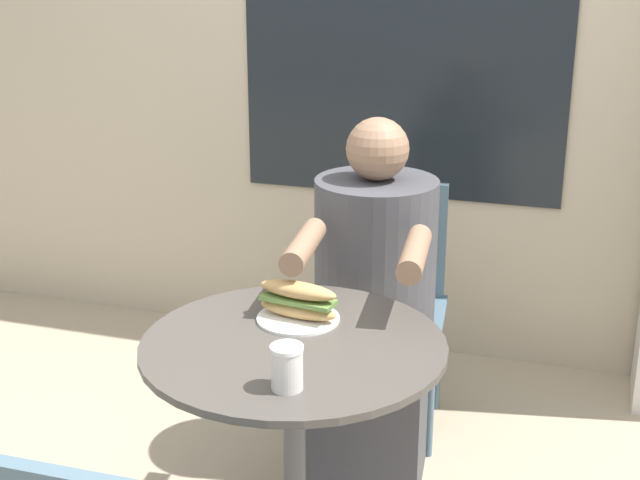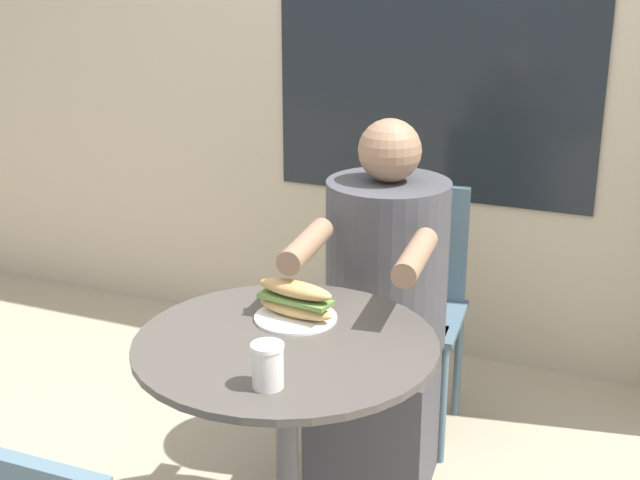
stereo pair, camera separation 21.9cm
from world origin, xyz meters
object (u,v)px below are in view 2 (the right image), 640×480
at_px(diner_chair, 412,286).
at_px(drink_cup, 268,365).
at_px(seated_diner, 382,330).
at_px(cafe_table, 286,405).
at_px(sandwich_on_plate, 295,303).

relative_size(diner_chair, drink_cup, 8.19).
distance_m(diner_chair, seated_diner, 0.35).
distance_m(cafe_table, seated_diner, 0.60).
distance_m(diner_chair, drink_cup, 1.20).
bearing_deg(diner_chair, drink_cup, 85.05).
relative_size(diner_chair, sandwich_on_plate, 3.80).
xyz_separation_m(cafe_table, drink_cup, (0.07, -0.24, 0.24)).
bearing_deg(drink_cup, cafe_table, 106.03).
bearing_deg(sandwich_on_plate, cafe_table, -76.07).
xyz_separation_m(cafe_table, diner_chair, (0.04, 0.94, -0.01)).
height_order(cafe_table, drink_cup, drink_cup).
bearing_deg(cafe_table, diner_chair, 87.47).
bearing_deg(seated_diner, cafe_table, 78.41).
bearing_deg(sandwich_on_plate, diner_chair, 84.76).
bearing_deg(cafe_table, seated_diner, 84.61).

